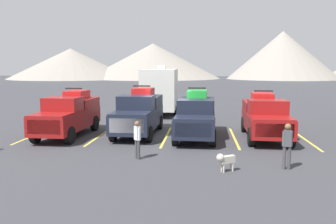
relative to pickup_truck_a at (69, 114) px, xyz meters
The scene contains 15 objects.
ground_plane 5.42m from the pickup_truck_a, ahead, with size 240.00×240.00×0.00m, color #38383D.
pickup_truck_a is the anchor object (origin of this frame).
pickup_truck_b 3.80m from the pickup_truck_a, 12.24° to the left, with size 2.23×5.49×2.66m.
pickup_truck_c 6.88m from the pickup_truck_a, ahead, with size 2.18×5.48×2.60m.
pickup_truck_d 10.47m from the pickup_truck_a, ahead, with size 2.23×5.45×2.46m.
lot_stripe_a 2.25m from the pickup_truck_a, behind, with size 0.12×5.50×0.01m, color gold.
lot_stripe_b 2.06m from the pickup_truck_a, ahead, with size 0.12×5.50×0.01m, color gold.
lot_stripe_c 5.42m from the pickup_truck_a, ahead, with size 0.12×5.50×0.01m, color gold.
lot_stripe_d 8.97m from the pickup_truck_a, ahead, with size 0.12×5.50×0.01m, color gold.
lot_stripe_e 12.55m from the pickup_truck_a, ahead, with size 0.12×5.50×0.01m, color gold.
camper_trailer_a 10.14m from the pickup_truck_a, 67.16° to the left, with size 2.71×7.92×3.81m.
person_a 6.42m from the pickup_truck_a, 44.36° to the right, with size 0.29×0.29×1.56m.
person_b 11.58m from the pickup_truck_a, 27.68° to the right, with size 0.37×0.23×1.69m.
dog 9.97m from the pickup_truck_a, 36.60° to the right, with size 0.74×0.53×0.69m.
mountain_ridge 93.87m from the pickup_truck_a, 77.98° to the left, with size 139.22×45.14×14.28m.
Camera 1 is at (1.83, -18.20, 3.73)m, focal length 37.39 mm.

